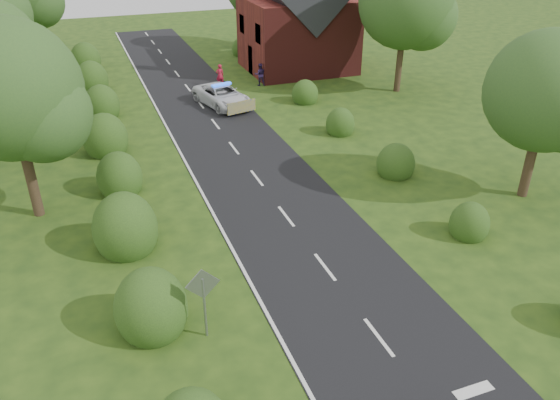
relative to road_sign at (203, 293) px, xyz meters
name	(u,v)px	position (x,y,z in m)	size (l,w,h in m)	color
ground	(379,338)	(5.00, -2.00, -1.65)	(120.00, 120.00, 0.00)	#223F14
road	(239,155)	(5.00, 13.00, -1.64)	(6.00, 70.00, 0.02)	black
road_markings	(220,175)	(3.40, 10.93, -1.63)	(4.96, 70.00, 0.01)	white
hedgerow_left	(120,189)	(-1.51, 9.69, -0.91)	(2.75, 50.41, 3.00)	#284519
hedgerow_right	(383,155)	(11.60, 9.21, -1.10)	(2.10, 45.78, 2.10)	#284519
tree_left_a	(18,96)	(-4.75, 9.86, 3.69)	(5.74, 5.60, 8.38)	#332316
tree_right_a	(552,97)	(16.23, 3.87, 3.09)	(5.33, 5.20, 7.56)	#332316
tree_right_b	(410,5)	(19.29, 19.84, 4.28)	(6.56, 6.40, 9.40)	#332316
road_sign	(203,293)	(0.00, 0.00, 0.00)	(1.06, 0.08, 2.53)	gray
house	(298,21)	(14.49, 28.00, 2.13)	(8.00, 7.40, 9.17)	maroon
police_van	(222,96)	(6.34, 21.24, -0.97)	(3.41, 5.37, 1.52)	silver
pedestrian_red	(220,75)	(7.37, 25.62, -0.84)	(0.60, 0.39, 1.63)	#AF1631
pedestrian_purple	(260,74)	(10.21, 24.76, -0.83)	(0.80, 0.62, 1.64)	#301D4C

